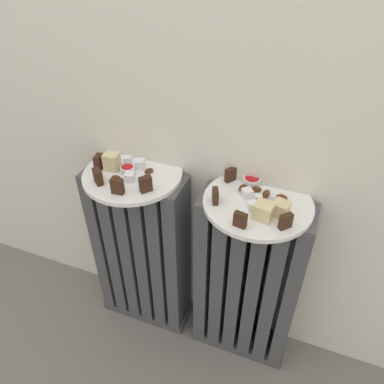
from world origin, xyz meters
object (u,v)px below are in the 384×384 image
plate_left (133,174)px  jam_bowl_left (128,169)px  radiator_right (246,284)px  fork (268,207)px  radiator_left (142,253)px  plate_right (258,203)px  jam_bowl_right (252,181)px

plate_left → jam_bowl_left: size_ratio=6.97×
radiator_right → fork: bearing=-27.8°
jam_bowl_left → radiator_right: bearing=0.7°
radiator_left → jam_bowl_left: (-0.01, -0.00, 0.33)m
plate_right → jam_bowl_left: (-0.37, -0.00, 0.02)m
jam_bowl_right → fork: size_ratio=0.46×
radiator_right → plate_left: 0.48m
radiator_left → jam_bowl_right: size_ratio=13.63×
plate_right → fork: bearing=-27.8°
fork → radiator_left: bearing=177.8°
radiator_left → fork: bearing=-2.2°
radiator_right → plate_left: (-0.36, -0.00, 0.32)m
radiator_right → jam_bowl_left: size_ratio=15.39×
plate_left → radiator_right: bearing=0.0°
jam_bowl_left → jam_bowl_right: (0.34, 0.07, 0.00)m
radiator_right → fork: (0.03, -0.02, 0.33)m
jam_bowl_right → fork: (0.06, -0.08, -0.01)m
radiator_right → jam_bowl_left: jam_bowl_left is taller
jam_bowl_right → radiator_right: bearing=-62.7°
plate_left → plate_right: same height
plate_right → fork: size_ratio=2.81×
plate_left → jam_bowl_right: size_ratio=6.17×
radiator_right → fork: fork is taller
plate_left → jam_bowl_right: bearing=11.1°
plate_left → radiator_left: bearing=116.6°
radiator_right → plate_right: (-0.00, -0.00, 0.32)m
radiator_left → radiator_right: 0.36m
plate_right → jam_bowl_left: size_ratio=6.97×
jam_bowl_left → fork: (0.40, -0.01, -0.01)m
plate_left → jam_bowl_left: bearing=-160.1°
jam_bowl_left → jam_bowl_right: bearing=11.4°
radiator_right → plate_right: size_ratio=2.21×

